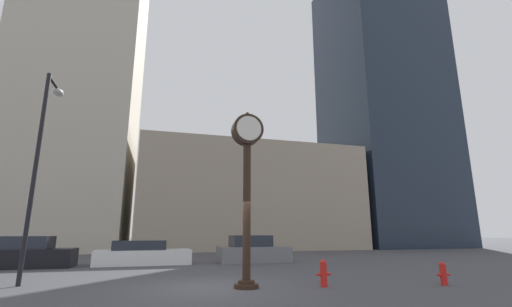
# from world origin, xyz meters

# --- Properties ---
(ground_plane) EXTENTS (200.00, 200.00, 0.00)m
(ground_plane) POSITION_xyz_m (0.00, 0.00, 0.00)
(ground_plane) COLOR #424247
(building_tall_tower) EXTENTS (10.21, 12.00, 35.74)m
(building_tall_tower) POSITION_xyz_m (-9.58, 24.00, 17.87)
(building_tall_tower) COLOR #BCB29E
(building_tall_tower) RESTS_ON ground_plane
(building_storefront_row) EXTENTS (21.19, 12.00, 9.89)m
(building_storefront_row) POSITION_xyz_m (7.06, 24.00, 4.95)
(building_storefront_row) COLOR gray
(building_storefront_row) RESTS_ON ground_plane
(building_glass_modern) EXTENTS (12.20, 12.00, 35.04)m
(building_glass_modern) POSITION_xyz_m (24.49, 24.00, 17.52)
(building_glass_modern) COLOR #1E2838
(building_glass_modern) RESTS_ON ground_plane
(street_clock) EXTENTS (0.98, 0.72, 5.41)m
(street_clock) POSITION_xyz_m (0.96, -0.42, 3.49)
(street_clock) COLOR black
(street_clock) RESTS_ON ground_plane
(car_black) EXTENTS (3.82, 1.77, 1.42)m
(car_black) POSITION_xyz_m (-7.32, 7.95, 0.60)
(car_black) COLOR black
(car_black) RESTS_ON ground_plane
(car_white) EXTENTS (4.68, 1.91, 1.19)m
(car_white) POSITION_xyz_m (-2.29, 8.22, 0.50)
(car_white) COLOR silver
(car_white) RESTS_ON ground_plane
(car_grey) EXTENTS (3.85, 1.93, 1.43)m
(car_grey) POSITION_xyz_m (3.45, 8.07, 0.60)
(car_grey) COLOR slate
(car_grey) RESTS_ON ground_plane
(fire_hydrant_near) EXTENTS (0.47, 0.21, 0.78)m
(fire_hydrant_near) POSITION_xyz_m (3.24, -0.83, 0.40)
(fire_hydrant_near) COLOR red
(fire_hydrant_near) RESTS_ON ground_plane
(fire_hydrant_far) EXTENTS (0.46, 0.20, 0.69)m
(fire_hydrant_far) POSITION_xyz_m (6.95, -1.53, 0.35)
(fire_hydrant_far) COLOR red
(fire_hydrant_far) RESTS_ON ground_plane
(street_lamp_left) EXTENTS (0.36, 1.57, 6.96)m
(street_lamp_left) POSITION_xyz_m (-5.58, 2.14, 4.56)
(street_lamp_left) COLOR black
(street_lamp_left) RESTS_ON ground_plane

